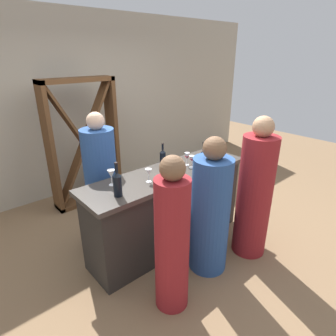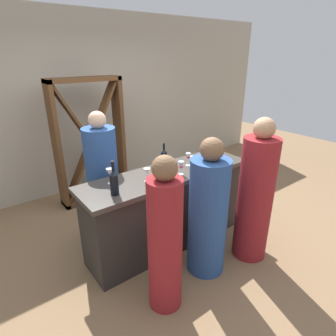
# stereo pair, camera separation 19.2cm
# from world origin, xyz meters

# --- Properties ---
(ground_plane) EXTENTS (12.00, 12.00, 0.00)m
(ground_plane) POSITION_xyz_m (0.00, 0.00, 0.00)
(ground_plane) COLOR #846647
(back_wall) EXTENTS (8.00, 0.10, 2.80)m
(back_wall) POSITION_xyz_m (0.00, 2.20, 1.40)
(back_wall) COLOR #B2A893
(back_wall) RESTS_ON ground
(bar_counter) EXTENTS (2.04, 0.58, 0.94)m
(bar_counter) POSITION_xyz_m (0.00, 0.00, 0.48)
(bar_counter) COLOR #2A2723
(bar_counter) RESTS_ON ground
(wine_rack) EXTENTS (1.05, 0.28, 1.87)m
(wine_rack) POSITION_xyz_m (-0.21, 1.65, 0.93)
(wine_rack) COLOR brown
(wine_rack) RESTS_ON ground
(wine_bottle_leftmost_near_black) EXTENTS (0.08, 0.08, 0.33)m
(wine_bottle_leftmost_near_black) POSITION_xyz_m (-0.72, -0.12, 1.07)
(wine_bottle_leftmost_near_black) COLOR black
(wine_bottle_leftmost_near_black) RESTS_ON bar_counter
(wine_bottle_second_left_near_black) EXTENTS (0.07, 0.07, 0.27)m
(wine_bottle_second_left_near_black) POSITION_xyz_m (0.09, 0.19, 1.05)
(wine_bottle_second_left_near_black) COLOR black
(wine_bottle_second_left_near_black) RESTS_ON bar_counter
(wine_bottle_center_near_black) EXTENTS (0.08, 0.08, 0.33)m
(wine_bottle_center_near_black) POSITION_xyz_m (0.34, -0.21, 1.07)
(wine_bottle_center_near_black) COLOR black
(wine_bottle_center_near_black) RESTS_ON bar_counter
(wine_glass_near_left) EXTENTS (0.07, 0.07, 0.15)m
(wine_glass_near_left) POSITION_xyz_m (0.08, -0.13, 1.04)
(wine_glass_near_left) COLOR white
(wine_glass_near_left) RESTS_ON bar_counter
(wine_glass_near_center) EXTENTS (0.07, 0.07, 0.15)m
(wine_glass_near_center) POSITION_xyz_m (0.29, -0.08, 1.05)
(wine_glass_near_center) COLOR white
(wine_glass_near_center) RESTS_ON bar_counter
(wine_glass_near_right) EXTENTS (0.07, 0.07, 0.14)m
(wine_glass_near_right) POSITION_xyz_m (-0.32, -0.06, 1.05)
(wine_glass_near_right) COLOR white
(wine_glass_near_right) RESTS_ON bar_counter
(wine_glass_far_left) EXTENTS (0.06, 0.06, 0.16)m
(wine_glass_far_left) POSITION_xyz_m (0.31, 0.01, 1.05)
(wine_glass_far_left) COLOR white
(wine_glass_far_left) RESTS_ON bar_counter
(wine_glass_far_center) EXTENTS (0.08, 0.08, 0.16)m
(wine_glass_far_center) POSITION_xyz_m (-0.64, 0.13, 1.06)
(wine_glass_far_center) COLOR white
(wine_glass_far_center) RESTS_ON bar_counter
(person_left_guest) EXTENTS (0.34, 0.34, 1.47)m
(person_left_guest) POSITION_xyz_m (-0.57, -0.70, 0.69)
(person_left_guest) COLOR maroon
(person_left_guest) RESTS_ON ground
(person_center_guest) EXTENTS (0.45, 0.45, 1.47)m
(person_center_guest) POSITION_xyz_m (0.06, -0.59, 0.67)
(person_center_guest) COLOR #284C8C
(person_center_guest) RESTS_ON ground
(person_right_guest) EXTENTS (0.45, 0.45, 1.60)m
(person_right_guest) POSITION_xyz_m (0.63, -0.73, 0.74)
(person_right_guest) COLOR maroon
(person_right_guest) RESTS_ON ground
(person_server_behind) EXTENTS (0.48, 0.48, 1.60)m
(person_server_behind) POSITION_xyz_m (-0.53, 0.57, 0.74)
(person_server_behind) COLOR #284C8C
(person_server_behind) RESTS_ON ground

